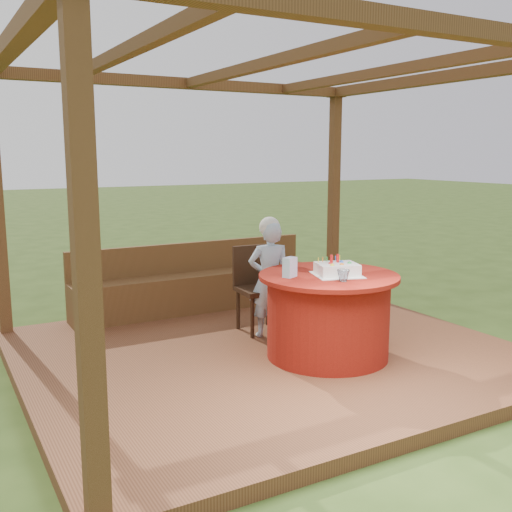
{
  "coord_description": "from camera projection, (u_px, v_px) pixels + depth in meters",
  "views": [
    {
      "loc": [
        -2.8,
        -4.76,
        2.0
      ],
      "look_at": [
        0.0,
        0.25,
        1.0
      ],
      "focal_mm": 42.0,
      "sensor_mm": 36.0,
      "label": 1
    }
  ],
  "objects": [
    {
      "name": "table",
      "position": [
        328.0,
        315.0,
        5.52
      ],
      "size": [
        1.28,
        1.28,
        0.78
      ],
      "color": "maroon",
      "rests_on": "deck"
    },
    {
      "name": "drinking_glass",
      "position": [
        343.0,
        275.0,
        5.15
      ],
      "size": [
        0.14,
        0.14,
        0.1
      ],
      "primitive_type": "imported",
      "rotation": [
        0.0,
        0.0,
        -0.32
      ],
      "color": "white",
      "rests_on": "table"
    },
    {
      "name": "bench",
      "position": [
        197.0,
        288.0,
        7.19
      ],
      "size": [
        3.0,
        0.42,
        0.8
      ],
      "color": "brown",
      "rests_on": "deck"
    },
    {
      "name": "pergola",
      "position": [
        270.0,
        106.0,
        5.37
      ],
      "size": [
        4.5,
        4.0,
        2.72
      ],
      "color": "brown",
      "rests_on": "deck"
    },
    {
      "name": "gift_bag",
      "position": [
        290.0,
        267.0,
        5.32
      ],
      "size": [
        0.15,
        0.12,
        0.18
      ],
      "primitive_type": "cube",
      "rotation": [
        0.0,
        0.0,
        0.43
      ],
      "color": "#DB8ECA",
      "rests_on": "table"
    },
    {
      "name": "birthday_cake",
      "position": [
        337.0,
        269.0,
        5.4
      ],
      "size": [
        0.51,
        0.51,
        0.18
      ],
      "color": "white",
      "rests_on": "table"
    },
    {
      "name": "ground",
      "position": [
        269.0,
        362.0,
        5.78
      ],
      "size": [
        60.0,
        60.0,
        0.0
      ],
      "primitive_type": "plane",
      "color": "#304818",
      "rests_on": "ground"
    },
    {
      "name": "chair",
      "position": [
        257.0,
        283.0,
        6.36
      ],
      "size": [
        0.47,
        0.47,
        0.9
      ],
      "color": "#321D0F",
      "rests_on": "deck"
    },
    {
      "name": "deck",
      "position": [
        269.0,
        356.0,
        5.77
      ],
      "size": [
        4.5,
        4.0,
        0.12
      ],
      "primitive_type": "cube",
      "color": "brown",
      "rests_on": "ground"
    },
    {
      "name": "elderly_woman",
      "position": [
        269.0,
        276.0,
        6.1
      ],
      "size": [
        0.5,
        0.41,
        1.24
      ],
      "color": "#91B4D7",
      "rests_on": "deck"
    }
  ]
}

